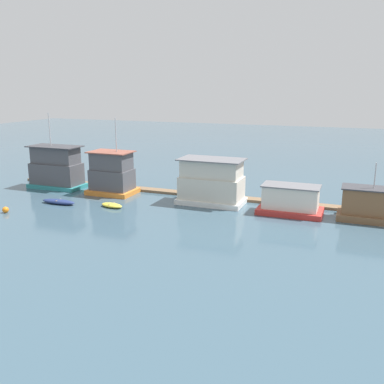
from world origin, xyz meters
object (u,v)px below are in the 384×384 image
dinghy_navy (59,202)px  buoy_orange (5,210)px  houseboat_orange (112,174)px  houseboat_brown (379,206)px  mooring_post_far_right (68,180)px  houseboat_red (290,201)px  dinghy_yellow (112,205)px  houseboat_white (211,182)px  houseboat_teal (56,168)px

dinghy_navy → buoy_orange: bearing=-121.6°
houseboat_orange → houseboat_brown: bearing=-0.4°
dinghy_navy → mooring_post_far_right: 9.40m
houseboat_brown → buoy_orange: (-35.50, -10.83, -1.20)m
houseboat_red → dinghy_navy: 24.98m
dinghy_yellow → mooring_post_far_right: bearing=147.3°
houseboat_red → dinghy_yellow: 18.77m
houseboat_white → houseboat_red: bearing=-5.4°
dinghy_navy → buoy_orange: size_ratio=6.50×
dinghy_yellow → buoy_orange: buoy_orange is taller
houseboat_teal → mooring_post_far_right: houseboat_teal is taller
houseboat_brown → dinghy_yellow: size_ratio=2.67×
dinghy_navy → buoy_orange: (-2.91, -4.73, 0.05)m
houseboat_brown → dinghy_navy: 33.17m
buoy_orange → houseboat_red: bearing=20.8°
dinghy_yellow → dinghy_navy: bearing=-171.0°
dinghy_yellow → buoy_orange: bearing=-147.9°
houseboat_teal → houseboat_orange: 8.33m
houseboat_teal → buoy_orange: houseboat_teal is taller
houseboat_teal → buoy_orange: size_ratio=14.90×
houseboat_brown → dinghy_yellow: (-26.42, -5.12, -1.28)m
houseboat_brown → dinghy_navy: houseboat_brown is taller
houseboat_orange → houseboat_white: 12.53m
houseboat_brown → buoy_orange: bearing=-163.0°
mooring_post_far_right → buoy_orange: (1.94, -12.77, -0.32)m
houseboat_brown → dinghy_navy: (-32.58, -6.10, -1.25)m
houseboat_teal → houseboat_brown: houseboat_teal is taller
dinghy_navy → houseboat_orange: bearing=64.2°
houseboat_white → houseboat_teal: bearing=179.8°
houseboat_brown → dinghy_navy: size_ratio=1.81×
houseboat_white → houseboat_brown: 17.04m
mooring_post_far_right → houseboat_teal: bearing=-106.1°
houseboat_brown → mooring_post_far_right: bearing=177.0°
houseboat_white → buoy_orange: houseboat_white is taller
houseboat_orange → dinghy_yellow: 6.53m
houseboat_orange → houseboat_white: houseboat_orange is taller
houseboat_white → dinghy_navy: size_ratio=1.75×
houseboat_brown → mooring_post_far_right: houseboat_brown is taller
houseboat_orange → mooring_post_far_right: (-7.89, 1.76, -1.74)m
houseboat_teal → houseboat_brown: size_ratio=1.26×
dinghy_navy → mooring_post_far_right: (-4.85, 8.04, 0.37)m
houseboat_white → mooring_post_far_right: 20.55m
houseboat_teal → dinghy_navy: size_ratio=2.29×
houseboat_white → buoy_orange: bearing=-148.8°
dinghy_yellow → buoy_orange: (-9.08, -5.70, 0.09)m
houseboat_white → houseboat_brown: bearing=-1.2°
houseboat_teal → houseboat_red: houseboat_teal is taller
buoy_orange → houseboat_orange: bearing=61.6°
mooring_post_far_right → dinghy_navy: bearing=-58.9°
houseboat_brown → buoy_orange: houseboat_brown is taller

